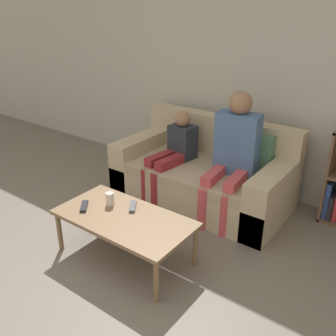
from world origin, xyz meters
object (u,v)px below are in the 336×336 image
Objects in this scene: couch at (204,175)px; person_adult at (234,148)px; cup_near at (110,199)px; person_child at (174,151)px; tv_remote_1 at (133,206)px; tv_remote_0 at (84,206)px; coffee_table at (124,221)px.

couch is 1.46× the size of person_adult.
couch is 1.18m from cup_near.
person_adult is 1.32× the size of person_child.
couch is 10.56× the size of tv_remote_1.
tv_remote_0 and tv_remote_1 have the same top height.
couch is 1.93× the size of person_child.
coffee_table is 1.21× the size of person_child.
couch is 16.28× the size of cup_near.
tv_remote_0 is (-0.14, -0.16, -0.04)m from cup_near.
cup_near is at bearing 9.82° from tv_remote_0.
cup_near is at bearing 161.42° from coffee_table.
tv_remote_1 is (-0.38, -1.00, -0.29)m from person_adult.
couch is 1.08m from tv_remote_1.
couch is 0.41m from person_child.
person_child reaches higher than tv_remote_1.
tv_remote_0 is 0.97× the size of tv_remote_1.
couch is 1.22m from coffee_table.
tv_remote_0 is (-0.06, -1.18, -0.12)m from person_child.
person_child is (-0.65, -0.06, -0.17)m from person_adult.
person_adult is at bearing 11.92° from person_child.
person_adult is 11.13× the size of cup_near.
couch reaches higher than tv_remote_1.
person_child reaches higher than couch.
tv_remote_0 reaches higher than coffee_table.
tv_remote_0 is at bearing -179.89° from tv_remote_1.
tv_remote_0 is 0.40m from tv_remote_1.
cup_near reaches higher than tv_remote_1.
person_adult reaches higher than cup_near.
tv_remote_1 is at bearing 104.06° from coffee_table.
coffee_table is 6.64× the size of tv_remote_1.
cup_near is 0.67× the size of tv_remote_0.
person_adult is at bearing 62.01° from cup_near.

